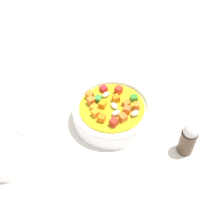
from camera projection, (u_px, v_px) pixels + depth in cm
name	position (u px, v px, depth cm)	size (l,w,h in cm)	color
ground_plane	(112.00, 121.00, 61.22)	(140.00, 140.00, 2.00)	silver
soup_bowl_main	(112.00, 111.00, 58.62)	(17.43, 17.43, 5.63)	white
spoon	(151.00, 77.00, 69.36)	(23.89, 5.35, 0.92)	silver
side_bowl_small	(8.00, 154.00, 51.98)	(10.56, 10.56, 3.54)	white
pepper_shaker	(188.00, 139.00, 51.93)	(3.29, 3.29, 7.83)	#4C3828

